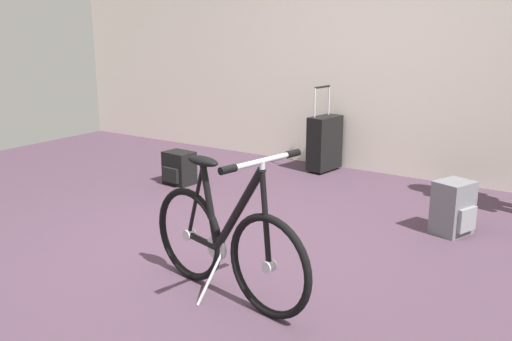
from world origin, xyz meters
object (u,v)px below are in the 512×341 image
at_px(rolling_suitcase, 325,143).
at_px(handbag_on_floor, 453,208).
at_px(backpack_on_floor, 179,168).
at_px(folding_bike_foreground, 226,241).

height_order(rolling_suitcase, handbag_on_floor, rolling_suitcase).
distance_m(rolling_suitcase, backpack_on_floor, 1.45).
bearing_deg(backpack_on_floor, rolling_suitcase, 52.51).
height_order(folding_bike_foreground, backpack_on_floor, folding_bike_foreground).
relative_size(folding_bike_foreground, handbag_on_floor, 3.05).
bearing_deg(rolling_suitcase, folding_bike_foreground, -73.77).
distance_m(rolling_suitcase, handbag_on_floor, 1.85).
bearing_deg(backpack_on_floor, folding_bike_foreground, -42.49).
height_order(backpack_on_floor, handbag_on_floor, handbag_on_floor).
relative_size(backpack_on_floor, handbag_on_floor, 0.79).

